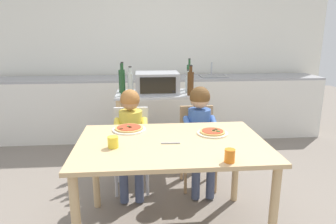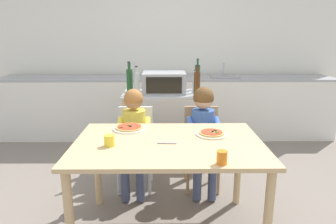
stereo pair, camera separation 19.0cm
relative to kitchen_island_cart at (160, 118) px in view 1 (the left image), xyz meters
name	(u,v)px [view 1 (the left image)]	position (x,y,z in m)	size (l,w,h in m)	color
ground_plane	(162,171)	(0.01, -0.24, -0.58)	(10.98, 10.98, 0.00)	slate
back_wall_tiled	(154,46)	(0.01, 1.45, 0.77)	(5.49, 0.12, 2.70)	white
kitchen_counter	(156,107)	(0.01, 1.04, -0.12)	(4.94, 0.60, 1.11)	silver
kitchen_island_cart	(160,118)	(0.00, 0.00, 0.00)	(0.99, 0.53, 0.87)	#B7BABF
toaster_oven	(157,83)	(-0.02, 0.00, 0.41)	(0.49, 0.38, 0.24)	#999BA0
bottle_brown_beer	(123,82)	(-0.41, -0.13, 0.45)	(0.06, 0.06, 0.37)	#1E4723
bottle_clear_vinegar	(189,76)	(0.38, 0.21, 0.45)	(0.06, 0.06, 0.38)	#1E4723
bottle_dark_olive_oil	(188,84)	(0.33, 0.00, 0.40)	(0.06, 0.06, 0.27)	#ADB7B2
bottle_squat_spirits	(122,80)	(-0.43, 0.09, 0.43)	(0.07, 0.07, 0.33)	#1E4723
bottle_slim_sauce	(131,84)	(-0.32, -0.19, 0.43)	(0.06, 0.06, 0.33)	#ADB7B2
bottle_tall_green_wine	(191,83)	(0.34, -0.16, 0.44)	(0.07, 0.07, 0.33)	#4C2D14
dining_table	(171,153)	(0.01, -1.33, 0.09)	(1.40, 0.94, 0.76)	tan
dining_chair_left	(132,143)	(-0.31, -0.56, -0.10)	(0.36, 0.36, 0.81)	silver
dining_chair_right	(198,140)	(0.35, -0.56, -0.10)	(0.36, 0.36, 0.81)	tan
child_in_yellow_shirt	(131,130)	(-0.31, -0.69, 0.08)	(0.32, 0.42, 1.01)	#424C6B
child_in_blue_striped_shirt	(200,126)	(0.35, -0.68, 0.10)	(0.32, 0.42, 1.03)	#424C6B
pizza_plate_white	(129,129)	(-0.31, -1.03, 0.20)	(0.27, 0.27, 0.03)	white
pizza_plate_cream	(213,132)	(0.36, -1.18, 0.20)	(0.25, 0.25, 0.03)	beige
drinking_cup_yellow	(113,142)	(-0.41, -1.41, 0.22)	(0.08, 0.08, 0.08)	yellow
drinking_cup_orange	(230,156)	(0.34, -1.73, 0.23)	(0.07, 0.07, 0.09)	orange
serving_spoon	(171,143)	(0.00, -1.38, 0.19)	(0.01, 0.01, 0.14)	#B7BABF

